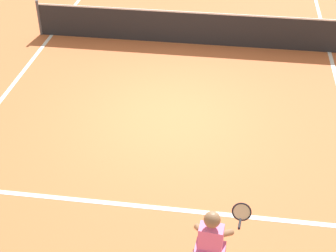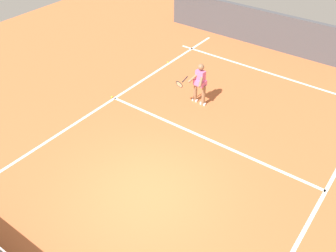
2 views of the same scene
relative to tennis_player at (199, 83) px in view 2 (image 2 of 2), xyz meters
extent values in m
plane|color=#C66638|center=(-1.22, 4.41, -0.85)|extent=(27.16, 27.16, 0.00)
cube|color=#47474C|center=(-1.22, -5.74, -0.04)|extent=(12.69, 0.24, 1.62)
cube|color=white|center=(-1.22, -3.54, -0.84)|extent=(8.69, 0.10, 0.01)
cube|color=white|center=(-1.22, 1.55, -0.84)|extent=(7.69, 0.10, 0.01)
cube|color=white|center=(2.62, 4.41, -0.84)|extent=(0.10, 18.89, 0.01)
cylinder|color=#8C6647|center=(-0.19, -0.01, -0.46)|extent=(0.13, 0.13, 0.78)
cylinder|color=#8C6647|center=(0.17, -0.04, -0.46)|extent=(0.13, 0.13, 0.78)
cube|color=white|center=(-0.19, -0.01, -0.81)|extent=(0.20, 0.10, 0.08)
cube|color=white|center=(0.17, -0.04, -0.81)|extent=(0.20, 0.10, 0.08)
cube|color=pink|center=(-0.01, -0.03, 0.19)|extent=(0.34, 0.23, 0.52)
cube|color=pink|center=(-0.01, -0.03, -0.01)|extent=(0.42, 0.31, 0.20)
sphere|color=#8C6647|center=(-0.01, -0.03, 0.59)|extent=(0.22, 0.22, 0.22)
cylinder|color=#8C6647|center=(-0.15, 0.13, 0.21)|extent=(0.25, 0.48, 0.37)
cylinder|color=#8C6647|center=(0.15, 0.11, 0.21)|extent=(0.31, 0.46, 0.37)
cylinder|color=black|center=(0.36, 0.36, 0.17)|extent=(0.06, 0.30, 0.14)
torus|color=black|center=(0.39, 0.66, 0.11)|extent=(0.29, 0.14, 0.28)
cylinder|color=beige|center=(0.39, 0.66, 0.11)|extent=(0.25, 0.11, 0.23)
sphere|color=#D1E533|center=(2.73, 1.58, -0.81)|extent=(0.07, 0.07, 0.07)
sphere|color=#D1E533|center=(2.68, -1.80, -0.81)|extent=(0.07, 0.07, 0.07)
camera|label=1|loc=(0.08, -4.66, 5.25)|focal=54.13mm
camera|label=2|loc=(-5.79, 9.66, 6.64)|focal=40.16mm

